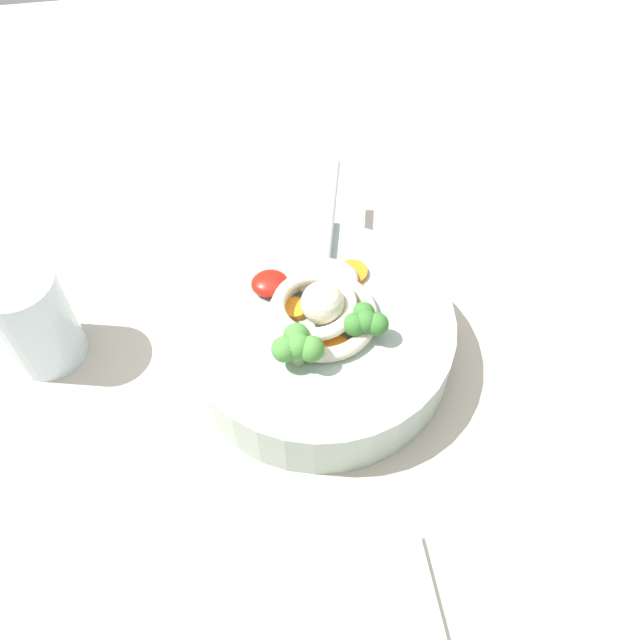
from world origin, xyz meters
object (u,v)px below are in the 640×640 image
(soup_spoon, at_px, (325,265))
(drinking_glass, at_px, (33,318))
(soup_bowl, at_px, (320,338))
(folded_napkin, at_px, (350,635))
(noodle_pile, at_px, (320,310))

(soup_spoon, distance_m, drinking_glass, 0.25)
(soup_bowl, height_order, folded_napkin, soup_bowl)
(soup_spoon, bearing_deg, noodle_pile, -179.82)
(soup_bowl, xyz_separation_m, noodle_pile, (-0.00, -0.00, 0.04))
(noodle_pile, xyz_separation_m, soup_spoon, (-0.01, -0.05, -0.00))
(soup_bowl, bearing_deg, noodle_pile, -112.71)
(soup_bowl, distance_m, soup_spoon, 0.06)
(noodle_pile, height_order, soup_spoon, noodle_pile)
(soup_bowl, height_order, soup_spoon, soup_spoon)
(noodle_pile, xyz_separation_m, folded_napkin, (0.02, 0.24, -0.06))
(noodle_pile, distance_m, folded_napkin, 0.25)
(noodle_pile, bearing_deg, soup_spoon, -103.83)
(drinking_glass, distance_m, folded_napkin, 0.36)
(soup_spoon, bearing_deg, soup_bowl, 180.00)
(soup_bowl, relative_size, noodle_pile, 2.25)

